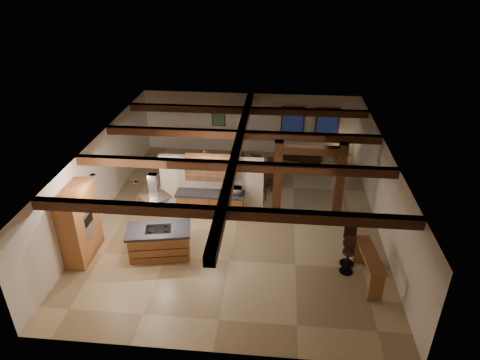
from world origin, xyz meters
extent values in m
plane|color=tan|center=(0.00, 0.00, 0.00)|extent=(12.00, 12.00, 0.00)
plane|color=silver|center=(0.00, 6.00, 1.45)|extent=(10.00, 0.00, 10.00)
plane|color=silver|center=(0.00, -6.00, 1.45)|extent=(10.00, 0.00, 10.00)
plane|color=silver|center=(-5.00, 0.00, 1.45)|extent=(0.00, 12.00, 12.00)
plane|color=silver|center=(5.00, 0.00, 1.45)|extent=(0.00, 12.00, 12.00)
plane|color=#3C1D13|center=(0.00, 0.00, 2.90)|extent=(12.00, 12.00, 0.00)
cube|color=#381A0E|center=(0.00, -4.00, 2.76)|extent=(10.00, 0.25, 0.28)
cube|color=#381A0E|center=(0.00, -1.30, 2.76)|extent=(10.00, 0.25, 0.28)
cube|color=#381A0E|center=(0.00, 1.30, 2.76)|extent=(10.00, 0.25, 0.28)
cube|color=#381A0E|center=(0.00, 4.00, 2.76)|extent=(10.00, 0.25, 0.28)
cube|color=#381A0E|center=(0.00, 0.00, 2.76)|extent=(0.28, 12.00, 0.28)
cube|color=#381A0E|center=(1.40, 0.50, 1.45)|extent=(0.30, 0.30, 2.90)
cube|color=#381A0E|center=(3.60, 0.50, 1.45)|extent=(0.30, 0.30, 2.90)
cube|color=#381A0E|center=(2.50, 0.50, 2.60)|extent=(2.50, 0.28, 0.28)
cube|color=silver|center=(-1.00, 0.50, 1.10)|extent=(3.80, 0.18, 2.20)
cube|color=#A56035|center=(-4.67, -2.60, 1.20)|extent=(0.64, 1.60, 2.40)
cube|color=silver|center=(-4.37, -2.60, 1.15)|extent=(0.06, 0.62, 0.95)
cube|color=black|center=(-4.33, -2.60, 1.35)|extent=(0.01, 0.50, 0.28)
cube|color=#A56035|center=(-1.00, 0.11, 0.43)|extent=(2.40, 0.60, 0.86)
cube|color=black|center=(-1.00, 0.11, 0.90)|extent=(2.50, 0.66, 0.08)
cube|color=#A56035|center=(-1.00, 0.32, 1.85)|extent=(1.80, 0.34, 0.95)
cube|color=silver|center=(-1.00, 0.14, 1.85)|extent=(1.74, 0.02, 0.90)
pyramid|color=silver|center=(-2.25, -2.35, 1.73)|extent=(1.10, 1.10, 0.45)
cube|color=silver|center=(-2.25, -2.35, 2.54)|extent=(0.26, 0.22, 0.73)
cube|color=#381A0E|center=(2.00, 5.94, 1.50)|extent=(1.10, 0.05, 1.70)
cube|color=black|center=(2.00, 5.91, 1.50)|extent=(0.95, 0.02, 1.55)
cube|color=#381A0E|center=(3.60, 5.94, 1.50)|extent=(1.10, 0.05, 1.70)
cube|color=black|center=(3.60, 5.91, 1.50)|extent=(0.95, 0.02, 1.55)
cube|color=#381A0E|center=(-1.50, 5.94, 1.70)|extent=(0.65, 0.04, 0.85)
cube|color=#285D3C|center=(-1.50, 5.92, 1.70)|extent=(0.55, 0.01, 0.75)
cylinder|color=silver|center=(-2.60, -2.80, 2.87)|extent=(0.16, 0.16, 0.03)
cylinder|color=silver|center=(-1.00, -0.50, 2.87)|extent=(0.16, 0.16, 0.03)
cylinder|color=silver|center=(-4.00, -2.50, 2.87)|extent=(0.16, 0.16, 0.03)
cube|color=#A56035|center=(-2.25, -2.35, 0.45)|extent=(2.01, 1.27, 0.89)
cube|color=black|center=(-2.25, -2.35, 0.93)|extent=(2.16, 1.42, 0.08)
cube|color=black|center=(-2.25, -2.35, 0.98)|extent=(0.86, 0.66, 0.02)
imported|color=#39190E|center=(0.29, 2.27, 0.32)|extent=(2.02, 1.41, 0.65)
imported|color=black|center=(2.50, 5.24, 0.27)|extent=(1.98, 1.20, 0.54)
imported|color=#B9BABE|center=(-0.10, 0.11, 1.07)|extent=(0.49, 0.33, 0.27)
cube|color=#A56035|center=(4.14, -2.98, 0.93)|extent=(0.64, 1.87, 0.05)
cube|color=#A56035|center=(4.23, -3.80, 0.46)|extent=(0.42, 0.13, 0.92)
cube|color=#A56035|center=(4.06, -2.16, 0.46)|extent=(0.42, 0.13, 0.92)
cube|color=#381A0E|center=(4.35, 5.51, 0.25)|extent=(0.41, 0.41, 0.50)
cylinder|color=black|center=(4.35, 5.51, 0.58)|extent=(0.06, 0.06, 0.16)
cone|color=#FFD899|center=(4.35, 5.51, 0.74)|extent=(0.28, 0.28, 0.18)
cylinder|color=black|center=(3.60, -2.66, 0.74)|extent=(0.37, 0.37, 0.07)
cube|color=black|center=(3.64, -2.49, 0.98)|extent=(0.35, 0.12, 0.41)
cylinder|color=black|center=(3.60, -2.66, 0.37)|extent=(0.06, 0.06, 0.72)
cylinder|color=black|center=(3.60, -2.66, 0.02)|extent=(0.41, 0.41, 0.03)
cylinder|color=black|center=(3.66, -2.28, 0.80)|extent=(0.40, 0.40, 0.08)
cube|color=black|center=(3.68, -2.09, 1.05)|extent=(0.38, 0.08, 0.44)
cylinder|color=black|center=(3.66, -2.28, 0.40)|extent=(0.07, 0.07, 0.78)
cylinder|color=black|center=(3.66, -2.28, 0.02)|extent=(0.44, 0.44, 0.03)
cube|color=#381A0E|center=(-0.70, 1.83, 0.49)|extent=(0.60, 0.60, 0.07)
cube|color=#381A0E|center=(-0.62, 2.04, 0.90)|extent=(0.45, 0.22, 0.82)
cylinder|color=#381A0E|center=(-0.95, 1.72, 0.23)|extent=(0.05, 0.05, 0.46)
cylinder|color=#381A0E|center=(-0.60, 1.59, 0.23)|extent=(0.05, 0.05, 0.46)
cylinder|color=#381A0E|center=(-0.81, 2.07, 0.23)|extent=(0.05, 0.05, 0.46)
cylinder|color=#381A0E|center=(-0.46, 1.94, 0.23)|extent=(0.05, 0.05, 0.46)
cube|color=#381A0E|center=(-0.15, 3.27, 0.49)|extent=(0.60, 0.60, 0.07)
cube|color=#381A0E|center=(-0.23, 3.05, 0.90)|extent=(0.45, 0.22, 0.82)
cylinder|color=#381A0E|center=(0.09, 3.37, 0.23)|extent=(0.05, 0.05, 0.46)
cylinder|color=#381A0E|center=(-0.26, 3.51, 0.23)|extent=(0.05, 0.05, 0.46)
cylinder|color=#381A0E|center=(-0.04, 3.02, 0.23)|extent=(0.05, 0.05, 0.46)
cylinder|color=#381A0E|center=(-0.39, 3.16, 0.23)|extent=(0.05, 0.05, 0.46)
cube|color=#381A0E|center=(0.01, 1.55, 0.49)|extent=(0.60, 0.60, 0.07)
cube|color=#381A0E|center=(0.10, 1.77, 0.90)|extent=(0.45, 0.22, 0.82)
cylinder|color=#381A0E|center=(-0.23, 1.45, 0.23)|extent=(0.05, 0.05, 0.46)
cylinder|color=#381A0E|center=(0.12, 1.31, 0.23)|extent=(0.05, 0.05, 0.46)
cylinder|color=#381A0E|center=(-0.09, 1.79, 0.23)|extent=(0.05, 0.05, 0.46)
cylinder|color=#381A0E|center=(0.26, 1.66, 0.23)|extent=(0.05, 0.05, 0.46)
cube|color=#381A0E|center=(0.57, 2.99, 0.49)|extent=(0.60, 0.60, 0.07)
cube|color=#381A0E|center=(0.48, 2.77, 0.90)|extent=(0.45, 0.22, 0.82)
cylinder|color=#381A0E|center=(0.81, 3.10, 0.23)|extent=(0.05, 0.05, 0.46)
cylinder|color=#381A0E|center=(0.46, 3.23, 0.23)|extent=(0.05, 0.05, 0.46)
cylinder|color=#381A0E|center=(0.67, 2.75, 0.23)|extent=(0.05, 0.05, 0.46)
cylinder|color=#381A0E|center=(0.33, 2.88, 0.23)|extent=(0.05, 0.05, 0.46)
cube|color=#381A0E|center=(0.73, 1.28, 0.49)|extent=(0.60, 0.60, 0.07)
cube|color=#381A0E|center=(0.82, 1.49, 0.90)|extent=(0.45, 0.22, 0.82)
cylinder|color=#381A0E|center=(0.49, 1.17, 0.23)|extent=(0.05, 0.05, 0.46)
cylinder|color=#381A0E|center=(0.84, 1.03, 0.23)|extent=(0.05, 0.05, 0.46)
cylinder|color=#381A0E|center=(0.62, 1.52, 0.23)|extent=(0.05, 0.05, 0.46)
cylinder|color=#381A0E|center=(0.97, 1.38, 0.23)|extent=(0.05, 0.05, 0.46)
cube|color=#381A0E|center=(1.29, 2.71, 0.49)|extent=(0.60, 0.60, 0.07)
cube|color=#381A0E|center=(1.20, 2.50, 0.90)|extent=(0.45, 0.22, 0.82)
cylinder|color=#381A0E|center=(1.53, 2.82, 0.23)|extent=(0.05, 0.05, 0.46)
cylinder|color=#381A0E|center=(1.18, 2.95, 0.23)|extent=(0.05, 0.05, 0.46)
cylinder|color=#381A0E|center=(1.39, 2.47, 0.23)|extent=(0.05, 0.05, 0.46)
cylinder|color=#381A0E|center=(1.04, 2.61, 0.23)|extent=(0.05, 0.05, 0.46)
camera|label=1|loc=(1.34, -13.12, 8.63)|focal=32.00mm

